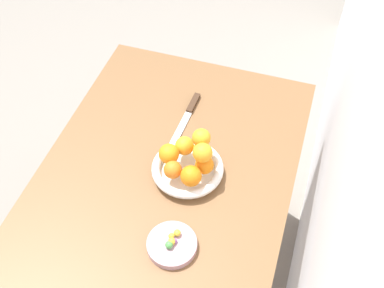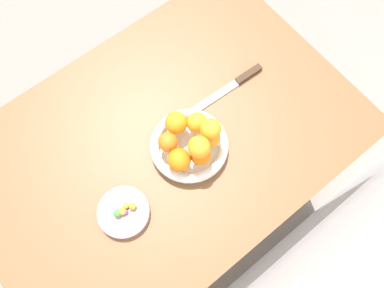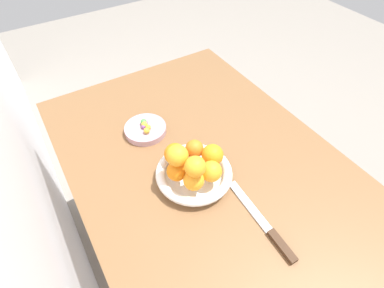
{
  "view_description": "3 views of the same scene",
  "coord_description": "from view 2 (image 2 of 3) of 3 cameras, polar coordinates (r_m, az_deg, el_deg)",
  "views": [
    {
      "loc": [
        0.78,
        0.34,
        1.92
      ],
      "look_at": [
        -0.05,
        0.07,
        0.87
      ],
      "focal_mm": 45.0,
      "sensor_mm": 36.0,
      "label": 1
    },
    {
      "loc": [
        0.17,
        0.34,
        1.73
      ],
      "look_at": [
        -0.04,
        0.08,
        0.81
      ],
      "focal_mm": 35.0,
      "sensor_mm": 36.0,
      "label": 2
    },
    {
      "loc": [
        -0.48,
        0.34,
        1.44
      ],
      "look_at": [
        -0.03,
        0.06,
        0.88
      ],
      "focal_mm": 28.0,
      "sensor_mm": 36.0,
      "label": 3
    }
  ],
  "objects": [
    {
      "name": "candy_ball_3",
      "position": [
        0.99,
        -10.18,
        -10.14
      ],
      "size": [
        0.02,
        0.02,
        0.02
      ],
      "primitive_type": "sphere",
      "color": "#8C4C99",
      "rests_on": "candy_dish"
    },
    {
      "name": "candy_dish",
      "position": [
        1.01,
        -10.36,
        -10.19
      ],
      "size": [
        0.14,
        0.14,
        0.02
      ],
      "primitive_type": "cylinder",
      "color": "#B28C99",
      "rests_on": "dining_table"
    },
    {
      "name": "fruit_bowl",
      "position": [
        1.03,
        -0.44,
        -0.26
      ],
      "size": [
        0.22,
        0.22,
        0.04
      ],
      "color": "white",
      "rests_on": "dining_table"
    },
    {
      "name": "candy_ball_5",
      "position": [
        1.0,
        -11.21,
        -10.04
      ],
      "size": [
        0.02,
        0.02,
        0.02
      ],
      "primitive_type": "sphere",
      "color": "#8C4C99",
      "rests_on": "candy_dish"
    },
    {
      "name": "candy_ball_2",
      "position": [
        0.99,
        -10.59,
        -10.04
      ],
      "size": [
        0.02,
        0.02,
        0.02
      ],
      "primitive_type": "sphere",
      "color": "gold",
      "rests_on": "candy_dish"
    },
    {
      "name": "orange_1",
      "position": [
        1.01,
        0.8,
        3.27
      ],
      "size": [
        0.06,
        0.06,
        0.06
      ],
      "primitive_type": "sphere",
      "color": "orange",
      "rests_on": "fruit_bowl"
    },
    {
      "name": "dining_table",
      "position": [
        1.15,
        -3.96,
        -0.9
      ],
      "size": [
        1.1,
        0.76,
        0.74
      ],
      "color": "brown",
      "rests_on": "ground_plane"
    },
    {
      "name": "orange_3",
      "position": [
        0.99,
        -3.65,
        0.3
      ],
      "size": [
        0.05,
        0.05,
        0.05
      ],
      "primitive_type": "sphere",
      "color": "orange",
      "rests_on": "fruit_bowl"
    },
    {
      "name": "orange_4",
      "position": [
        0.97,
        -1.97,
        -2.42
      ],
      "size": [
        0.06,
        0.06,
        0.06
      ],
      "primitive_type": "sphere",
      "color": "orange",
      "rests_on": "fruit_bowl"
    },
    {
      "name": "orange_5",
      "position": [
        0.97,
        1.35,
        -1.73
      ],
      "size": [
        0.06,
        0.06,
        0.06
      ],
      "primitive_type": "sphere",
      "color": "orange",
      "rests_on": "fruit_bowl"
    },
    {
      "name": "candy_ball_1",
      "position": [
        0.99,
        -9.06,
        -9.33
      ],
      "size": [
        0.02,
        0.02,
        0.02
      ],
      "primitive_type": "sphere",
      "color": "gold",
      "rests_on": "candy_dish"
    },
    {
      "name": "candy_ball_4",
      "position": [
        0.99,
        -10.06,
        -9.24
      ],
      "size": [
        0.02,
        0.02,
        0.02
      ],
      "primitive_type": "sphere",
      "color": "gold",
      "rests_on": "candy_dish"
    },
    {
      "name": "ground_plane",
      "position": [
        1.77,
        -2.58,
        -7.73
      ],
      "size": [
        6.0,
        6.0,
        0.0
      ],
      "primitive_type": "plane",
      "color": "gray"
    },
    {
      "name": "candy_ball_0",
      "position": [
        0.99,
        -11.3,
        -10.3
      ],
      "size": [
        0.02,
        0.02,
        0.02
      ],
      "primitive_type": "sphere",
      "color": "#4C9947",
      "rests_on": "candy_dish"
    },
    {
      "name": "orange_7",
      "position": [
        0.94,
        2.84,
        2.32
      ],
      "size": [
        0.05,
        0.05,
        0.05
      ],
      "primitive_type": "sphere",
      "color": "orange",
      "rests_on": "orange_0"
    },
    {
      "name": "orange_0",
      "position": [
        0.99,
        2.75,
        0.94
      ],
      "size": [
        0.06,
        0.06,
        0.06
      ],
      "primitive_type": "sphere",
      "color": "orange",
      "rests_on": "fruit_bowl"
    },
    {
      "name": "knife",
      "position": [
        1.13,
        6.19,
        8.91
      ],
      "size": [
        0.26,
        0.03,
        0.01
      ],
      "color": "#3F2819",
      "rests_on": "dining_table"
    },
    {
      "name": "orange_6",
      "position": [
        0.92,
        1.08,
        -0.47
      ],
      "size": [
        0.06,
        0.06,
        0.06
      ],
      "primitive_type": "sphere",
      "color": "orange",
      "rests_on": "orange_5"
    },
    {
      "name": "orange_2",
      "position": [
        1.0,
        -2.42,
        3.23
      ],
      "size": [
        0.06,
        0.06,
        0.06
      ],
      "primitive_type": "sphere",
      "color": "orange",
      "rests_on": "fruit_bowl"
    }
  ]
}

